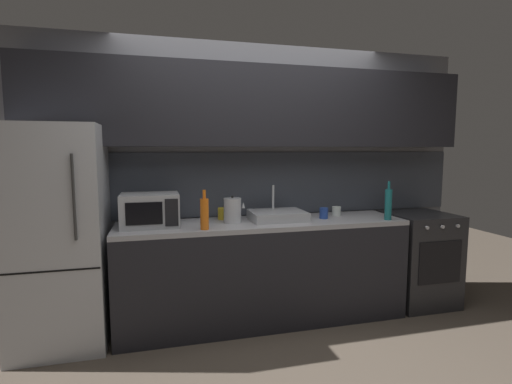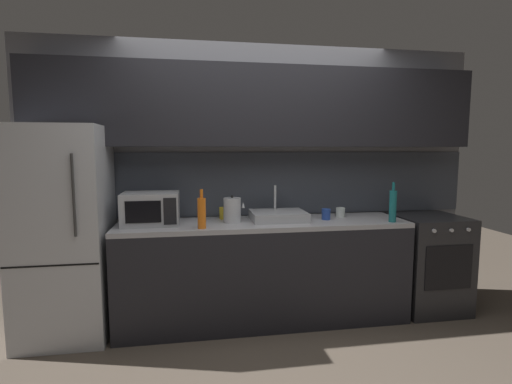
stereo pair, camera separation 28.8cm
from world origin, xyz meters
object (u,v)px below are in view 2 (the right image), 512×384
(refrigerator, at_px, (65,233))
(wine_bottle_teal, at_px, (393,206))
(mug_yellow, at_px, (224,213))
(kettle, at_px, (232,210))
(mug_blue, at_px, (326,214))
(mug_clear, at_px, (341,212))
(wine_bottle_orange, at_px, (202,213))
(oven_range, at_px, (428,262))
(microwave, at_px, (151,209))

(refrigerator, height_order, wine_bottle_teal, refrigerator)
(refrigerator, height_order, mug_yellow, refrigerator)
(kettle, bearing_deg, mug_blue, -0.85)
(refrigerator, relative_size, mug_blue, 17.55)
(mug_clear, height_order, mug_yellow, mug_yellow)
(wine_bottle_orange, height_order, mug_yellow, wine_bottle_orange)
(kettle, distance_m, mug_clear, 1.03)
(oven_range, relative_size, mug_yellow, 8.61)
(mug_blue, bearing_deg, mug_clear, 30.83)
(oven_range, xyz_separation_m, wine_bottle_teal, (-0.50, -0.21, 0.59))
(oven_range, distance_m, mug_yellow, 2.00)
(wine_bottle_orange, relative_size, mug_clear, 3.64)
(oven_range, relative_size, kettle, 3.82)
(wine_bottle_teal, distance_m, mug_clear, 0.48)
(mug_blue, bearing_deg, wine_bottle_teal, -20.92)
(kettle, distance_m, mug_yellow, 0.19)
(wine_bottle_orange, height_order, mug_blue, wine_bottle_orange)
(kettle, height_order, mug_clear, kettle)
(microwave, height_order, mug_yellow, microwave)
(microwave, relative_size, kettle, 1.95)
(refrigerator, relative_size, mug_yellow, 16.41)
(kettle, bearing_deg, refrigerator, -179.83)
(mug_yellow, bearing_deg, wine_bottle_orange, -117.95)
(wine_bottle_orange, bearing_deg, mug_clear, 13.67)
(oven_range, relative_size, wine_bottle_orange, 2.87)
(kettle, xyz_separation_m, mug_blue, (0.84, -0.01, -0.06))
(microwave, bearing_deg, kettle, -1.21)
(microwave, relative_size, wine_bottle_teal, 1.33)
(microwave, xyz_separation_m, wine_bottle_teal, (2.05, -0.23, 0.01))
(microwave, bearing_deg, wine_bottle_teal, -6.37)
(refrigerator, bearing_deg, wine_bottle_orange, -11.08)
(oven_range, distance_m, wine_bottle_teal, 0.80)
(oven_range, xyz_separation_m, kettle, (-1.87, 0.01, 0.56))
(mug_clear, bearing_deg, wine_bottle_orange, -166.33)
(oven_range, distance_m, kettle, 1.95)
(oven_range, xyz_separation_m, mug_yellow, (-1.93, 0.18, 0.50))
(microwave, bearing_deg, wine_bottle_orange, -29.30)
(microwave, distance_m, wine_bottle_orange, 0.48)
(oven_range, height_order, mug_yellow, mug_yellow)
(kettle, bearing_deg, microwave, 178.79)
(refrigerator, height_order, microwave, refrigerator)
(wine_bottle_orange, distance_m, mug_yellow, 0.45)
(wine_bottle_teal, xyz_separation_m, mug_yellow, (-1.43, 0.39, -0.09))
(wine_bottle_orange, xyz_separation_m, mug_yellow, (0.21, 0.40, -0.08))
(wine_bottle_orange, distance_m, mug_clear, 1.33)
(oven_range, bearing_deg, mug_yellow, 174.60)
(wine_bottle_teal, xyz_separation_m, mug_clear, (-0.35, 0.31, -0.10))
(wine_bottle_orange, xyz_separation_m, mug_clear, (1.29, 0.31, -0.08))
(mug_yellow, bearing_deg, kettle, -72.51)
(wine_bottle_teal, bearing_deg, oven_range, 22.65)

